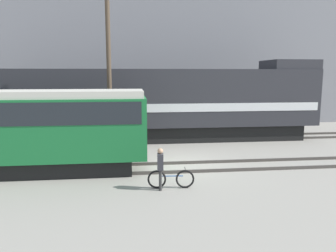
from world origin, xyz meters
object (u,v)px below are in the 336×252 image
bicycle (171,179)px  utility_pole_center (109,70)px  freight_locomotive (147,104)px  streetcar (20,127)px  person (160,165)px

bicycle → utility_pole_center: 7.55m
freight_locomotive → streetcar: size_ratio=2.10×
person → utility_pole_center: bearing=109.6°
utility_pole_center → streetcar: bearing=-136.9°
utility_pole_center → freight_locomotive: bearing=57.1°
bicycle → person: (-0.41, -0.12, 0.59)m
bicycle → person: bearing=-163.9°
freight_locomotive → streetcar: bearing=-130.6°
streetcar → bicycle: 6.76m
freight_locomotive → utility_pole_center: bearing=-122.9°
bicycle → streetcar: bearing=157.4°
bicycle → person: size_ratio=1.11×
freight_locomotive → person: (-0.02, -9.23, -1.44)m
freight_locomotive → utility_pole_center: (-2.14, -3.30, 2.08)m
streetcar → freight_locomotive: bearing=49.4°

